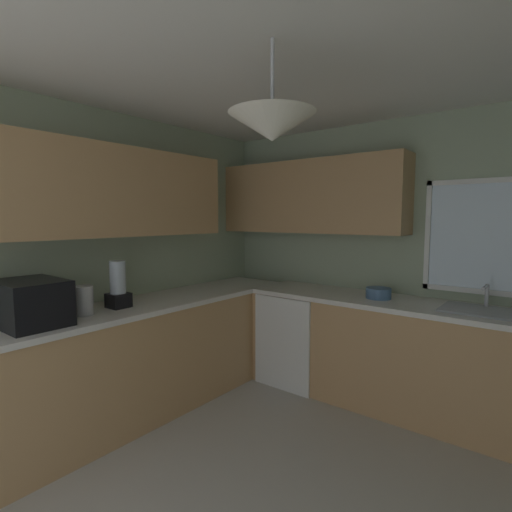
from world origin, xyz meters
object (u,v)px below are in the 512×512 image
object	(u,v)px
microwave	(30,303)
bowl	(378,293)
kettle	(84,300)
blender_appliance	(118,287)
dishwasher	(298,337)
sink_assembly	(483,310)

from	to	relation	value
microwave	bowl	bearing A→B (deg)	56.76
kettle	blender_appliance	xyz separation A→B (m)	(-0.02, 0.29, 0.06)
kettle	blender_appliance	distance (m)	0.29
dishwasher	kettle	xyz separation A→B (m)	(-0.64, -1.82, 0.58)
dishwasher	microwave	world-z (taller)	microwave
kettle	sink_assembly	size ratio (longest dim) A/B	0.38
kettle	sink_assembly	distance (m)	2.88
kettle	bowl	bearing A→B (deg)	52.52
microwave	bowl	size ratio (longest dim) A/B	2.29
bowl	blender_appliance	bearing A→B (deg)	-132.58
microwave	kettle	bearing A→B (deg)	86.68
dishwasher	blender_appliance	xyz separation A→B (m)	(-0.66, -1.54, 0.64)
dishwasher	sink_assembly	bearing A→B (deg)	1.36
dishwasher	bowl	distance (m)	0.94
microwave	blender_appliance	distance (m)	0.63
microwave	kettle	world-z (taller)	microwave
bowl	blender_appliance	distance (m)	2.13
dishwasher	microwave	xyz separation A→B (m)	(-0.66, -2.17, 0.62)
microwave	kettle	size ratio (longest dim) A/B	2.30
dishwasher	blender_appliance	size ratio (longest dim) A/B	2.41
dishwasher	blender_appliance	distance (m)	1.79
dishwasher	microwave	size ratio (longest dim) A/B	1.81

